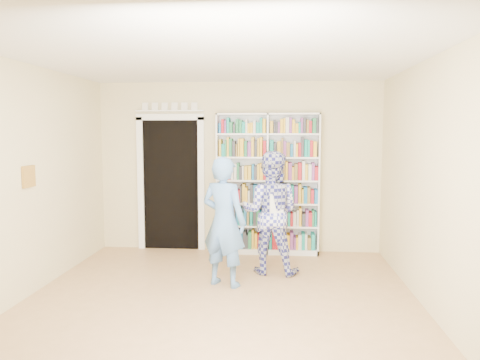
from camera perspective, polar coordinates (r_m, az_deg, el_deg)
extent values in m
plane|color=#A87E51|center=(5.34, -2.65, -15.11)|extent=(5.00, 5.00, 0.00)
plane|color=white|center=(5.05, -2.80, 14.85)|extent=(5.00, 5.00, 0.00)
plane|color=beige|center=(7.49, -0.18, 1.58)|extent=(4.50, 0.00, 4.50)
plane|color=beige|center=(5.77, -25.48, -0.29)|extent=(0.00, 5.00, 5.00)
plane|color=beige|center=(5.22, 22.56, -0.76)|extent=(0.00, 5.00, 5.00)
cube|color=white|center=(7.33, 3.39, -0.50)|extent=(1.60, 0.30, 2.20)
cube|color=white|center=(7.33, 3.39, -0.50)|extent=(0.02, 0.30, 2.20)
cube|color=black|center=(7.68, -8.39, -0.63)|extent=(0.90, 0.03, 2.10)
cube|color=white|center=(7.80, -12.00, -0.60)|extent=(0.10, 0.06, 2.20)
cube|color=white|center=(7.57, -4.73, -0.68)|extent=(0.10, 0.06, 2.20)
cube|color=white|center=(7.62, -8.55, 7.60)|extent=(1.10, 0.06, 0.10)
cube|color=white|center=(7.62, -8.57, 8.36)|extent=(1.10, 0.08, 0.02)
cube|color=brown|center=(5.92, -24.36, 0.39)|extent=(0.03, 0.25, 0.25)
imported|color=#5480BB|center=(5.81, -1.98, -5.10)|extent=(0.69, 0.59, 1.61)
imported|color=#303393|center=(6.34, 3.72, -3.97)|extent=(0.90, 0.75, 1.66)
cube|color=white|center=(6.10, 4.50, -3.01)|extent=(0.18, 0.11, 0.29)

